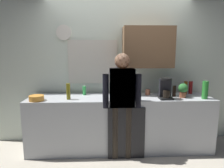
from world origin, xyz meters
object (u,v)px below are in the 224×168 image
object	(u,v)px
bottle_dark_sauce	(174,91)
cup_terracotta_mug	(148,92)
potted_plant	(183,89)
person_at_sink	(122,98)
bottle_olive_oil	(68,91)
person_guest	(122,98)
bottle_red_vinegar	(191,88)
bottle_clear_soda	(205,90)
mixing_bowl	(37,98)
dish_soap	(84,90)
bottle_amber_beer	(186,88)
coffee_maker	(166,89)

from	to	relation	value
bottle_dark_sauce	cup_terracotta_mug	size ratio (longest dim) A/B	1.96
potted_plant	person_at_sink	bearing A→B (deg)	-167.72
bottle_olive_oil	person_guest	distance (m)	0.83
bottle_dark_sauce	bottle_olive_oil	bearing A→B (deg)	-175.55
bottle_red_vinegar	person_at_sink	bearing A→B (deg)	-158.32
bottle_red_vinegar	bottle_dark_sauce	bearing A→B (deg)	-151.62
cup_terracotta_mug	potted_plant	size ratio (longest dim) A/B	0.40
person_at_sink	person_guest	distance (m)	0.00
bottle_clear_soda	bottle_olive_oil	xyz separation A→B (m)	(-2.13, 0.05, -0.02)
bottle_clear_soda	mixing_bowl	xyz separation A→B (m)	(-2.59, -0.02, -0.10)
bottle_red_vinegar	person_at_sink	world-z (taller)	person_at_sink
dish_soap	person_at_sink	size ratio (longest dim) A/B	0.11
bottle_red_vinegar	potted_plant	xyz separation A→B (m)	(-0.25, -0.28, 0.02)
bottle_dark_sauce	dish_soap	xyz separation A→B (m)	(-1.49, 0.18, -0.01)
bottle_olive_oil	person_guest	bearing A→B (deg)	-11.80
potted_plant	dish_soap	size ratio (longest dim) A/B	1.28
person_guest	dish_soap	bearing A→B (deg)	-30.84
bottle_amber_beer	potted_plant	xyz separation A→B (m)	(-0.13, -0.22, 0.02)
dish_soap	person_at_sink	world-z (taller)	person_at_sink
bottle_clear_soda	mixing_bowl	size ratio (longest dim) A/B	1.27
coffee_maker	cup_terracotta_mug	size ratio (longest dim) A/B	3.59
bottle_red_vinegar	dish_soap	xyz separation A→B (m)	(-1.85, -0.01, -0.03)
cup_terracotta_mug	mixing_bowl	size ratio (longest dim) A/B	0.42
bottle_clear_soda	mixing_bowl	bearing A→B (deg)	-179.66
coffee_maker	potted_plant	xyz separation A→B (m)	(0.30, 0.06, -0.01)
bottle_red_vinegar	bottle_dark_sauce	distance (m)	0.41
bottle_clear_soda	person_guest	world-z (taller)	person_guest
bottle_amber_beer	mixing_bowl	xyz separation A→B (m)	(-2.42, -0.33, -0.07)
cup_terracotta_mug	person_guest	size ratio (longest dim) A/B	0.06
coffee_maker	bottle_olive_oil	bearing A→B (deg)	179.46
bottle_red_vinegar	dish_soap	world-z (taller)	bottle_red_vinegar
bottle_olive_oil	person_at_sink	xyz separation A→B (m)	(0.81, -0.17, -0.07)
coffee_maker	mixing_bowl	distance (m)	1.98
bottle_clear_soda	bottle_olive_oil	distance (m)	2.13
bottle_red_vinegar	cup_terracotta_mug	size ratio (longest dim) A/B	2.39
coffee_maker	mixing_bowl	xyz separation A→B (m)	(-1.98, -0.05, -0.11)
bottle_amber_beer	bottle_olive_oil	bearing A→B (deg)	-172.04
bottle_red_vinegar	mixing_bowl	world-z (taller)	bottle_red_vinegar
bottle_olive_oil	potted_plant	distance (m)	1.81
bottle_olive_oil	person_at_sink	size ratio (longest dim) A/B	0.16
coffee_maker	potted_plant	bearing A→B (deg)	11.57
dish_soap	person_guest	bearing A→B (deg)	-39.05
person_at_sink	person_guest	bearing A→B (deg)	0.00
bottle_red_vinegar	bottle_dark_sauce	world-z (taller)	bottle_red_vinegar
cup_terracotta_mug	dish_soap	world-z (taller)	dish_soap
dish_soap	potted_plant	bearing A→B (deg)	-9.52
coffee_maker	bottle_red_vinegar	distance (m)	0.65
bottle_red_vinegar	bottle_dark_sauce	xyz separation A→B (m)	(-0.36, -0.19, -0.02)
coffee_maker	person_at_sink	bearing A→B (deg)	-167.42
bottle_dark_sauce	potted_plant	bearing A→B (deg)	-36.95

